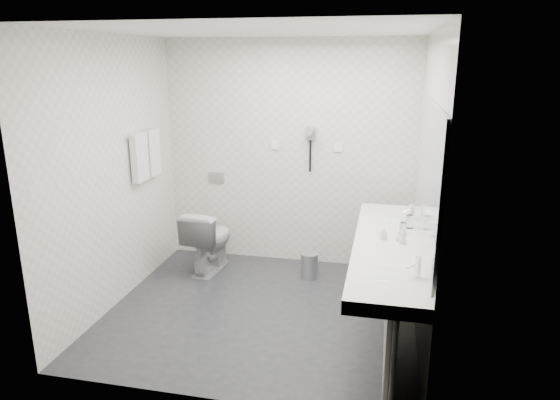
# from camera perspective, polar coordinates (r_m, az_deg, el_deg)

# --- Properties ---
(floor) EXTENTS (2.80, 2.80, 0.00)m
(floor) POSITION_cam_1_polar(r_m,az_deg,el_deg) (4.84, -2.16, -12.42)
(floor) COLOR #28282D
(floor) RESTS_ON ground
(ceiling) EXTENTS (2.80, 2.80, 0.00)m
(ceiling) POSITION_cam_1_polar(r_m,az_deg,el_deg) (4.27, -2.53, 18.62)
(ceiling) COLOR white
(ceiling) RESTS_ON wall_back
(wall_back) EXTENTS (2.80, 0.00, 2.80)m
(wall_back) POSITION_cam_1_polar(r_m,az_deg,el_deg) (5.63, 0.99, 5.17)
(wall_back) COLOR silver
(wall_back) RESTS_ON floor
(wall_front) EXTENTS (2.80, 0.00, 2.80)m
(wall_front) POSITION_cam_1_polar(r_m,az_deg,el_deg) (3.20, -8.16, -3.32)
(wall_front) COLOR silver
(wall_front) RESTS_ON floor
(wall_left) EXTENTS (0.00, 2.60, 2.60)m
(wall_left) POSITION_cam_1_polar(r_m,az_deg,el_deg) (4.92, -18.33, 2.81)
(wall_left) COLOR silver
(wall_left) RESTS_ON floor
(wall_right) EXTENTS (0.00, 2.60, 2.60)m
(wall_right) POSITION_cam_1_polar(r_m,az_deg,el_deg) (4.27, 16.19, 1.08)
(wall_right) COLOR silver
(wall_right) RESTS_ON floor
(vanity_counter) EXTENTS (0.55, 2.20, 0.10)m
(vanity_counter) POSITION_cam_1_polar(r_m,az_deg,el_deg) (4.20, 12.13, -5.33)
(vanity_counter) COLOR white
(vanity_counter) RESTS_ON floor
(vanity_panel) EXTENTS (0.03, 2.15, 0.75)m
(vanity_panel) POSITION_cam_1_polar(r_m,az_deg,el_deg) (4.37, 12.14, -10.55)
(vanity_panel) COLOR gray
(vanity_panel) RESTS_ON floor
(vanity_post_near) EXTENTS (0.06, 0.06, 0.75)m
(vanity_post_near) POSITION_cam_1_polar(r_m,az_deg,el_deg) (3.47, 12.50, -18.14)
(vanity_post_near) COLOR silver
(vanity_post_near) RESTS_ON floor
(vanity_post_far) EXTENTS (0.06, 0.06, 0.75)m
(vanity_post_far) POSITION_cam_1_polar(r_m,az_deg,el_deg) (5.32, 12.56, -5.66)
(vanity_post_far) COLOR silver
(vanity_post_far) RESTS_ON floor
(mirror) EXTENTS (0.02, 2.20, 1.05)m
(mirror) POSITION_cam_1_polar(r_m,az_deg,el_deg) (4.03, 16.36, 3.14)
(mirror) COLOR #B2BCC6
(mirror) RESTS_ON wall_right
(basin_near) EXTENTS (0.40, 0.31, 0.05)m
(basin_near) POSITION_cam_1_polar(r_m,az_deg,el_deg) (3.59, 12.07, -8.49)
(basin_near) COLOR white
(basin_near) RESTS_ON vanity_counter
(basin_far) EXTENTS (0.40, 0.31, 0.05)m
(basin_far) POSITION_cam_1_polar(r_m,az_deg,el_deg) (4.80, 12.23, -2.18)
(basin_far) COLOR white
(basin_far) RESTS_ON vanity_counter
(faucet_near) EXTENTS (0.04, 0.04, 0.15)m
(faucet_near) POSITION_cam_1_polar(r_m,az_deg,el_deg) (3.56, 15.31, -7.33)
(faucet_near) COLOR silver
(faucet_near) RESTS_ON vanity_counter
(faucet_far) EXTENTS (0.04, 0.04, 0.15)m
(faucet_far) POSITION_cam_1_polar(r_m,az_deg,el_deg) (4.78, 14.62, -1.29)
(faucet_far) COLOR silver
(faucet_far) RESTS_ON vanity_counter
(soap_bottle_a) EXTENTS (0.06, 0.06, 0.10)m
(soap_bottle_a) POSITION_cam_1_polar(r_m,az_deg,el_deg) (4.23, 11.64, -3.71)
(soap_bottle_a) COLOR white
(soap_bottle_a) RESTS_ON vanity_counter
(soap_bottle_b) EXTENTS (0.09, 0.09, 0.08)m
(soap_bottle_b) POSITION_cam_1_polar(r_m,az_deg,el_deg) (4.23, 13.28, -3.98)
(soap_bottle_b) COLOR white
(soap_bottle_b) RESTS_ON vanity_counter
(soap_bottle_c) EXTENTS (0.06, 0.06, 0.14)m
(soap_bottle_c) POSITION_cam_1_polar(r_m,az_deg,el_deg) (4.16, 13.72, -3.91)
(soap_bottle_c) COLOR white
(soap_bottle_c) RESTS_ON vanity_counter
(glass_left) EXTENTS (0.07, 0.07, 0.10)m
(glass_left) POSITION_cam_1_polar(r_m,az_deg,el_deg) (4.38, 13.72, -3.15)
(glass_left) COLOR silver
(glass_left) RESTS_ON vanity_counter
(glass_right) EXTENTS (0.07, 0.07, 0.12)m
(glass_right) POSITION_cam_1_polar(r_m,az_deg,el_deg) (4.55, 14.44, -2.37)
(glass_right) COLOR silver
(glass_right) RESTS_ON vanity_counter
(toilet) EXTENTS (0.46, 0.73, 0.71)m
(toilet) POSITION_cam_1_polar(r_m,az_deg,el_deg) (5.62, -8.05, -4.47)
(toilet) COLOR white
(toilet) RESTS_ON floor
(flush_plate) EXTENTS (0.18, 0.02, 0.12)m
(flush_plate) POSITION_cam_1_polar(r_m,az_deg,el_deg) (5.90, -7.19, 2.56)
(flush_plate) COLOR #B2B5BA
(flush_plate) RESTS_ON wall_back
(pedal_bin) EXTENTS (0.20, 0.20, 0.26)m
(pedal_bin) POSITION_cam_1_polar(r_m,az_deg,el_deg) (5.47, 3.33, -7.48)
(pedal_bin) COLOR #B2B5BA
(pedal_bin) RESTS_ON floor
(bin_lid) EXTENTS (0.19, 0.19, 0.02)m
(bin_lid) POSITION_cam_1_polar(r_m,az_deg,el_deg) (5.41, 3.36, -6.13)
(bin_lid) COLOR #B2B5BA
(bin_lid) RESTS_ON pedal_bin
(towel_rail) EXTENTS (0.02, 0.62, 0.02)m
(towel_rail) POSITION_cam_1_polar(r_m,az_deg,el_deg) (5.32, -15.18, 7.28)
(towel_rail) COLOR silver
(towel_rail) RESTS_ON wall_left
(towel_near) EXTENTS (0.07, 0.24, 0.48)m
(towel_near) POSITION_cam_1_polar(r_m,az_deg,el_deg) (5.23, -15.60, 4.66)
(towel_near) COLOR white
(towel_near) RESTS_ON towel_rail
(towel_far) EXTENTS (0.07, 0.24, 0.48)m
(towel_far) POSITION_cam_1_polar(r_m,az_deg,el_deg) (5.47, -14.26, 5.23)
(towel_far) COLOR white
(towel_far) RESTS_ON towel_rail
(dryer_cradle) EXTENTS (0.10, 0.04, 0.14)m
(dryer_cradle) POSITION_cam_1_polar(r_m,az_deg,el_deg) (5.52, 3.51, 7.56)
(dryer_cradle) COLOR gray
(dryer_cradle) RESTS_ON wall_back
(dryer_barrel) EXTENTS (0.08, 0.14, 0.08)m
(dryer_barrel) POSITION_cam_1_polar(r_m,az_deg,el_deg) (5.44, 3.40, 7.77)
(dryer_barrel) COLOR gray
(dryer_barrel) RESTS_ON dryer_cradle
(dryer_cord) EXTENTS (0.02, 0.02, 0.35)m
(dryer_cord) POSITION_cam_1_polar(r_m,az_deg,el_deg) (5.54, 3.44, 4.98)
(dryer_cord) COLOR black
(dryer_cord) RESTS_ON dryer_cradle
(switch_plate_a) EXTENTS (0.09, 0.02, 0.09)m
(switch_plate_a) POSITION_cam_1_polar(r_m,az_deg,el_deg) (5.63, -0.54, 6.21)
(switch_plate_a) COLOR white
(switch_plate_a) RESTS_ON wall_back
(switch_plate_b) EXTENTS (0.09, 0.02, 0.09)m
(switch_plate_b) POSITION_cam_1_polar(r_m,az_deg,el_deg) (5.52, 6.60, 5.91)
(switch_plate_b) COLOR white
(switch_plate_b) RESTS_ON wall_back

